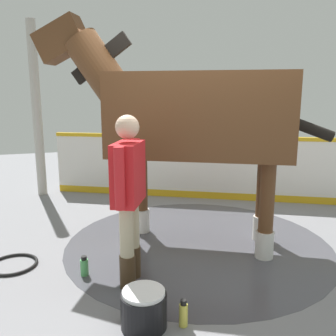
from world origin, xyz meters
TOP-DOWN VIEW (x-y plane):
  - ground_plane at (0.00, 0.00)m, footprint 16.00×16.00m
  - wet_patch at (0.01, 0.21)m, footprint 3.18×3.18m
  - barrier_wall at (0.92, 1.95)m, footprint 4.96×2.64m
  - roof_post_near at (-1.85, 3.10)m, footprint 0.16×0.16m
  - horse at (-0.10, 0.27)m, footprint 3.11×1.90m
  - handler at (-0.95, -0.45)m, footprint 0.40×0.60m
  - wash_bucket at (-0.99, -1.15)m, footprint 0.36×0.36m
  - bottle_shampoo at (-0.69, -1.24)m, footprint 0.07×0.07m
  - bottle_spray at (-1.37, -0.19)m, footprint 0.08×0.08m
  - hose_coil at (-2.08, 0.24)m, footprint 0.51×0.51m

SIDE VIEW (x-z plane):
  - ground_plane at x=0.00m, z-range -0.02..0.00m
  - wet_patch at x=0.01m, z-range 0.00..0.00m
  - hose_coil at x=-2.08m, z-range 0.00..0.03m
  - bottle_spray at x=-1.37m, z-range -0.01..0.20m
  - bottle_shampoo at x=-0.69m, z-range -0.01..0.21m
  - wash_bucket at x=-0.99m, z-range 0.00..0.30m
  - barrier_wall at x=0.92m, z-range -0.04..1.06m
  - handler at x=-0.95m, z-range 0.11..1.72m
  - roof_post_near at x=-1.85m, z-range 0.00..3.01m
  - horse at x=-0.10m, z-range 0.18..2.86m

